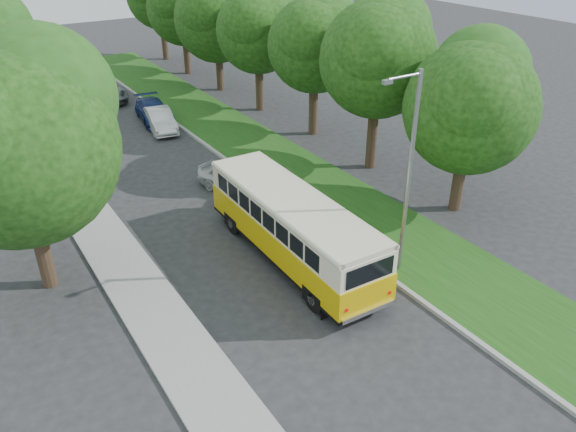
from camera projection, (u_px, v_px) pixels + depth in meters
ground at (273, 274)px, 22.03m from camera, size 120.00×120.00×0.00m
curb at (283, 201)px, 27.39m from camera, size 0.20×70.00×0.15m
grass_verge at (322, 189)px, 28.50m from camera, size 4.50×70.00×0.13m
sidewalk at (113, 251)px, 23.42m from camera, size 2.20×70.00×0.12m
treeline at (161, 34)px, 33.93m from camera, size 24.27×41.91×9.46m
lamppost_near at (408, 171)px, 20.07m from camera, size 1.71×0.16×8.00m
lamppost_far at (39, 91)px, 29.62m from camera, size 1.71×0.16×7.50m
warning_sign at (70, 158)px, 27.91m from camera, size 0.56×0.10×2.50m
vintage_bus at (292, 229)px, 22.25m from camera, size 2.73×9.84×2.91m
car_silver at (237, 178)px, 28.10m from camera, size 3.18×4.68×1.48m
car_white at (160, 120)px, 35.95m from camera, size 2.06×4.34×1.37m
car_blue at (154, 111)px, 37.49m from camera, size 2.51×4.91×1.37m
car_grey at (103, 90)px, 41.61m from camera, size 2.55×5.42×1.50m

